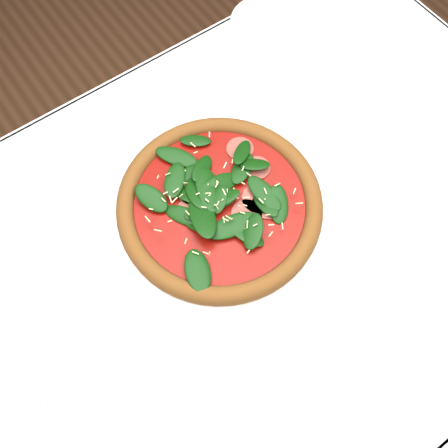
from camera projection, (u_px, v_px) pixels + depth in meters
ground at (235, 337)px, 1.48m from camera, size 6.00×6.00×0.00m
dining_table at (242, 261)px, 0.89m from camera, size 1.21×0.81×0.75m
plate at (220, 209)px, 0.81m from camera, size 0.38×0.38×0.02m
pizza at (220, 203)px, 0.79m from camera, size 0.40×0.40×0.04m
napkin at (89, 445)px, 0.66m from camera, size 0.18×0.10×0.01m
fork at (69, 431)px, 0.66m from camera, size 0.08×0.17×0.00m
saucer_far at (268, 23)px, 0.98m from camera, size 0.15×0.15×0.01m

